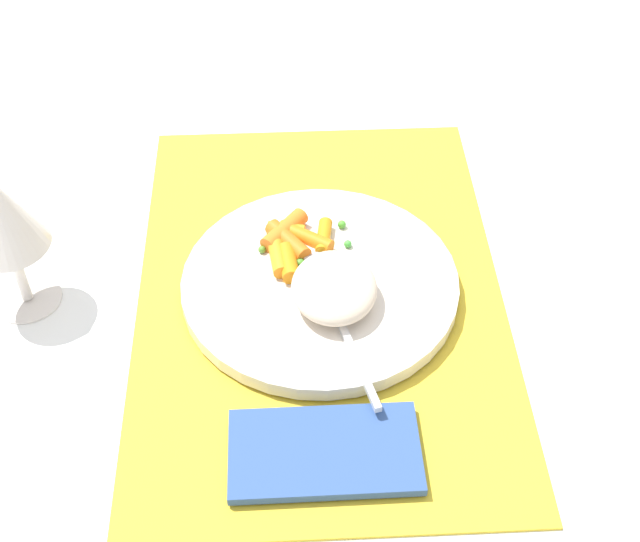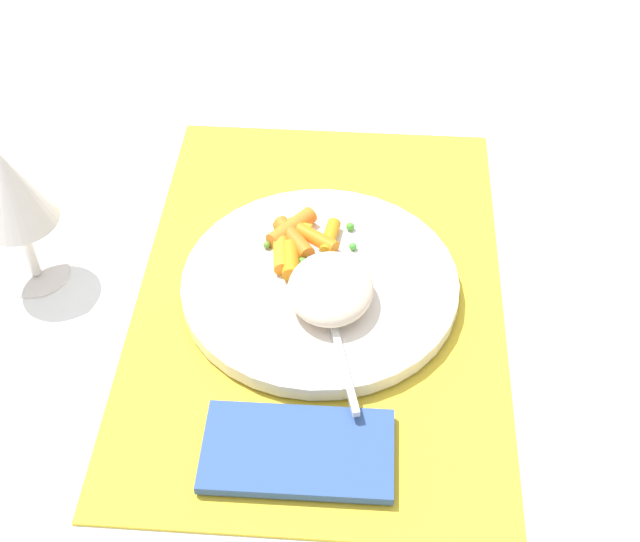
{
  "view_description": "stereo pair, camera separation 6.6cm",
  "coord_description": "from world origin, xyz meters",
  "px_view_note": "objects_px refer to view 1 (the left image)",
  "views": [
    {
      "loc": [
        -0.56,
        0.03,
        0.6
      ],
      "look_at": [
        0.0,
        0.0,
        0.03
      ],
      "focal_mm": 50.23,
      "sensor_mm": 36.0,
      "label": 1
    },
    {
      "loc": [
        -0.56,
        -0.04,
        0.6
      ],
      "look_at": [
        0.0,
        0.0,
        0.03
      ],
      "focal_mm": 50.23,
      "sensor_mm": 36.0,
      "label": 2
    }
  ],
  "objects_px": {
    "fork": "(331,302)",
    "napkin": "(325,451)",
    "plate": "(320,284)",
    "wine_glass": "(0,216)",
    "rice_mound": "(334,287)",
    "carrot_portion": "(292,242)"
  },
  "relations": [
    {
      "from": "napkin",
      "to": "carrot_portion",
      "type": "bearing_deg",
      "value": 4.95
    },
    {
      "from": "rice_mound",
      "to": "napkin",
      "type": "xyz_separation_m",
      "value": [
        -0.15,
        0.02,
        -0.03
      ]
    },
    {
      "from": "carrot_portion",
      "to": "rice_mound",
      "type": "bearing_deg",
      "value": -153.09
    },
    {
      "from": "plate",
      "to": "napkin",
      "type": "distance_m",
      "value": 0.18
    },
    {
      "from": "carrot_portion",
      "to": "napkin",
      "type": "relative_size",
      "value": 0.6
    },
    {
      "from": "plate",
      "to": "napkin",
      "type": "height_order",
      "value": "plate"
    },
    {
      "from": "plate",
      "to": "carrot_portion",
      "type": "bearing_deg",
      "value": 29.77
    },
    {
      "from": "wine_glass",
      "to": "carrot_portion",
      "type": "bearing_deg",
      "value": -81.53
    },
    {
      "from": "fork",
      "to": "carrot_portion",
      "type": "bearing_deg",
      "value": 23.61
    },
    {
      "from": "plate",
      "to": "wine_glass",
      "type": "height_order",
      "value": "wine_glass"
    },
    {
      "from": "napkin",
      "to": "rice_mound",
      "type": "bearing_deg",
      "value": -6.13
    },
    {
      "from": "fork",
      "to": "napkin",
      "type": "height_order",
      "value": "fork"
    },
    {
      "from": "plate",
      "to": "wine_glass",
      "type": "bearing_deg",
      "value": 88.75
    },
    {
      "from": "rice_mound",
      "to": "fork",
      "type": "height_order",
      "value": "rice_mound"
    },
    {
      "from": "rice_mound",
      "to": "fork",
      "type": "distance_m",
      "value": 0.01
    },
    {
      "from": "carrot_portion",
      "to": "fork",
      "type": "bearing_deg",
      "value": -156.39
    },
    {
      "from": "wine_glass",
      "to": "rice_mound",
      "type": "bearing_deg",
      "value": -96.74
    },
    {
      "from": "plate",
      "to": "rice_mound",
      "type": "distance_m",
      "value": 0.04
    },
    {
      "from": "rice_mound",
      "to": "plate",
      "type": "bearing_deg",
      "value": 22.15
    },
    {
      "from": "carrot_portion",
      "to": "wine_glass",
      "type": "xyz_separation_m",
      "value": [
        -0.04,
        0.24,
        0.07
      ]
    },
    {
      "from": "fork",
      "to": "napkin",
      "type": "bearing_deg",
      "value": 174.66
    },
    {
      "from": "plate",
      "to": "carrot_portion",
      "type": "height_order",
      "value": "carrot_portion"
    }
  ]
}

